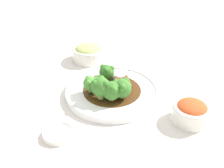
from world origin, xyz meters
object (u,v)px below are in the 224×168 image
beef_strip_1 (96,82)px  broccoli_floret_1 (90,83)px  broccoli_floret_4 (107,72)px  broccoli_floret_0 (99,82)px  serving_spoon (123,73)px  broccoli_floret_3 (101,86)px  beef_strip_2 (123,83)px  broccoli_floret_5 (112,90)px  broccoli_floret_2 (122,88)px  side_bowl_appetizer (89,52)px  main_plate (112,91)px  side_bowl_kimchi (191,112)px  sauce_dish (58,133)px  beef_strip_0 (111,89)px

beef_strip_1 → broccoli_floret_1: (0.03, 0.03, 0.02)m
broccoli_floret_4 → broccoli_floret_0: bearing=43.3°
broccoli_floret_4 → serving_spoon: size_ratio=0.26×
broccoli_floret_0 → broccoli_floret_1: bearing=-5.3°
broccoli_floret_1 → broccoli_floret_3: 0.04m
beef_strip_2 → broccoli_floret_4: size_ratio=1.46×
broccoli_floret_5 → serving_spoon: size_ratio=0.28×
broccoli_floret_2 → broccoli_floret_5: 0.03m
beef_strip_1 → broccoli_floret_2: bearing=111.7°
serving_spoon → side_bowl_appetizer: 0.18m
main_plate → broccoli_floret_1: broccoli_floret_1 is taller
broccoli_floret_5 → serving_spoon: 0.13m
main_plate → serving_spoon: serving_spoon is taller
main_plate → broccoli_floret_4: size_ratio=5.51×
broccoli_floret_5 → side_bowl_kimchi: 0.20m
beef_strip_2 → main_plate: bearing=8.9°
broccoli_floret_2 → sauce_dish: broccoli_floret_2 is taller
broccoli_floret_4 → broccoli_floret_5: broccoli_floret_5 is taller
broccoli_floret_2 → side_bowl_kimchi: bearing=131.1°
beef_strip_0 → broccoli_floret_1: broccoli_floret_1 is taller
beef_strip_2 → broccoli_floret_5: size_ratio=1.33×
broccoli_floret_4 → side_bowl_kimchi: 0.26m
broccoli_floret_2 → broccoli_floret_5: size_ratio=1.01×
broccoli_floret_1 → broccoli_floret_3: broccoli_floret_3 is taller
serving_spoon → side_bowl_appetizer: size_ratio=1.65×
serving_spoon → beef_strip_2: bearing=61.3°
broccoli_floret_2 → main_plate: bearing=-82.0°
beef_strip_0 → broccoli_floret_2: broccoli_floret_2 is taller
beef_strip_1 → sauce_dish: bearing=43.4°
main_plate → side_bowl_kimchi: side_bowl_kimchi is taller
broccoli_floret_5 → beef_strip_2: bearing=-139.0°
broccoli_floret_1 → broccoli_floret_4: (-0.06, -0.04, -0.00)m
broccoli_floret_0 → side_bowl_kimchi: broccoli_floret_0 is taller
serving_spoon → broccoli_floret_5: bearing=49.2°
main_plate → broccoli_floret_5: bearing=64.0°
serving_spoon → broccoli_floret_2: bearing=60.5°
broccoli_floret_3 → side_bowl_appetizer: (-0.06, -0.25, -0.03)m
broccoli_floret_1 → main_plate: bearing=168.7°
broccoli_floret_3 → side_bowl_appetizer: broccoli_floret_3 is taller
beef_strip_2 → broccoli_floret_3: (0.08, 0.03, 0.03)m
broccoli_floret_4 → broccoli_floret_3: bearing=56.3°
beef_strip_2 → side_bowl_kimchi: 0.21m
beef_strip_0 → broccoli_floret_5: 0.05m
beef_strip_0 → broccoli_floret_5: bearing=67.5°
broccoli_floret_0 → broccoli_floret_4: 0.06m
beef_strip_0 → beef_strip_1: same height
beef_strip_0 → broccoli_floret_2: 0.05m
main_plate → broccoli_floret_5: size_ratio=5.01×
broccoli_floret_4 → serving_spoon: bearing=-176.9°
beef_strip_1 → side_bowl_appetizer: side_bowl_appetizer is taller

